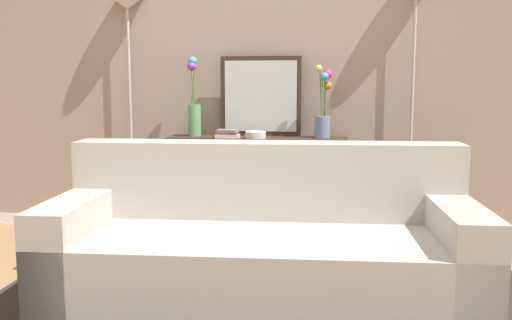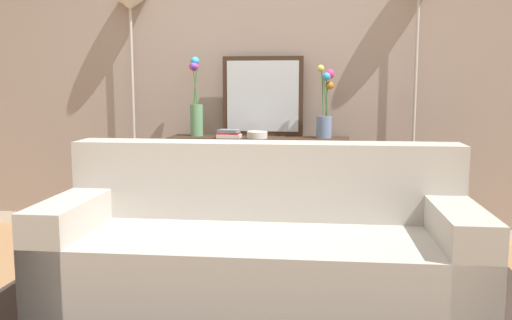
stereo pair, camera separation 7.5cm
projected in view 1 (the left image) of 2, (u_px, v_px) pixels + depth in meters
back_wall at (256, 61)px, 4.54m from camera, size 12.00×0.15×2.83m
area_rug at (259, 310)px, 3.03m from camera, size 3.13×1.88×0.01m
couch at (263, 247)px, 3.15m from camera, size 2.36×1.05×0.88m
console_table at (257, 169)px, 4.37m from camera, size 1.39×0.32×0.81m
floor_lamp_left at (128, 49)px, 4.51m from camera, size 0.28×0.28×1.92m
floor_lamp_right at (414, 39)px, 4.21m from camera, size 0.28×0.28×1.99m
wall_mirror at (261, 96)px, 4.42m from camera, size 0.64×0.02×0.63m
vase_tall_flowers at (194, 106)px, 4.41m from camera, size 0.11×0.13×0.62m
vase_short_flowers at (323, 111)px, 4.25m from camera, size 0.13×0.12×0.55m
fruit_bowl at (256, 135)px, 4.25m from camera, size 0.16×0.16×0.05m
book_stack at (227, 134)px, 4.28m from camera, size 0.18×0.14×0.06m
book_row_under_console at (208, 230)px, 4.49m from camera, size 0.34×0.17×0.12m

